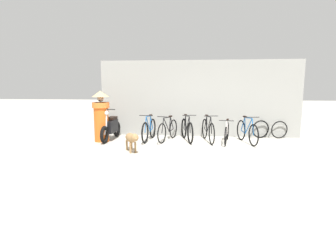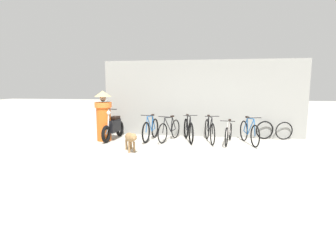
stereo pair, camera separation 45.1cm
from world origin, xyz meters
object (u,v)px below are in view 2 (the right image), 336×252
(motorcycle, at_px, (113,127))
(spare_tire_right, at_px, (265,130))
(bicycle_3, at_px, (210,131))
(person_in_robes, at_px, (104,115))
(bicycle_0, at_px, (151,130))
(bicycle_5, at_px, (249,133))
(spare_tire_left, at_px, (284,131))
(bicycle_1, at_px, (169,130))
(stray_dog, at_px, (130,138))
(bicycle_4, at_px, (229,133))
(bicycle_2, at_px, (188,130))

(motorcycle, relative_size, spare_tire_right, 2.75)
(bicycle_3, xyz_separation_m, person_in_robes, (-3.61, -0.33, 0.51))
(bicycle_0, height_order, bicycle_3, bicycle_3)
(bicycle_3, height_order, bicycle_5, bicycle_3)
(bicycle_0, xyz_separation_m, spare_tire_left, (4.61, 0.83, -0.06))
(bicycle_1, bearing_deg, bicycle_3, 106.43)
(bicycle_1, relative_size, stray_dog, 1.64)
(bicycle_4, bearing_deg, spare_tire_right, 135.00)
(bicycle_3, bearing_deg, spare_tire_left, 96.48)
(motorcycle, bearing_deg, bicycle_5, 91.95)
(bicycle_2, distance_m, person_in_robes, 2.96)
(bicycle_0, bearing_deg, stray_dog, -1.37)
(bicycle_1, distance_m, bicycle_2, 0.65)
(bicycle_1, bearing_deg, bicycle_0, -68.04)
(bicycle_0, relative_size, bicycle_4, 1.01)
(stray_dog, bearing_deg, motorcycle, -174.47)
(spare_tire_left, distance_m, spare_tire_right, 0.66)
(bicycle_1, height_order, spare_tire_left, bicycle_1)
(bicycle_3, height_order, spare_tire_left, bicycle_3)
(bicycle_5, distance_m, person_in_robes, 4.91)
(bicycle_5, xyz_separation_m, stray_dog, (-3.51, -1.58, 0.02))
(bicycle_5, bearing_deg, person_in_robes, -100.08)
(spare_tire_right, bearing_deg, motorcycle, -170.82)
(bicycle_1, bearing_deg, bicycle_5, 103.95)
(bicycle_4, distance_m, spare_tire_right, 1.59)
(stray_dog, xyz_separation_m, spare_tire_left, (4.83, 2.49, -0.08))
(motorcycle, height_order, stray_dog, motorcycle)
(spare_tire_right, bearing_deg, bicycle_1, -166.89)
(spare_tire_left, bearing_deg, person_in_robes, -169.80)
(bicycle_3, distance_m, stray_dog, 2.81)
(bicycle_5, height_order, spare_tire_left, bicycle_5)
(bicycle_1, height_order, bicycle_4, bicycle_1)
(bicycle_4, height_order, person_in_robes, person_in_robes)
(spare_tire_right, bearing_deg, stray_dog, -149.26)
(stray_dog, bearing_deg, spare_tire_right, 91.55)
(bicycle_2, xyz_separation_m, bicycle_4, (1.33, -0.13, -0.05))
(bicycle_4, bearing_deg, spare_tire_left, 125.21)
(stray_dog, bearing_deg, bicycle_5, 85.00)
(motorcycle, relative_size, stray_dog, 1.79)
(bicycle_3, distance_m, motorcycle, 3.37)
(bicycle_4, height_order, spare_tire_left, bicycle_4)
(bicycle_5, xyz_separation_m, person_in_robes, (-4.88, -0.21, 0.52))
(bicycle_5, bearing_deg, bicycle_3, -108.11)
(bicycle_4, relative_size, spare_tire_left, 2.59)
(bicycle_3, xyz_separation_m, bicycle_4, (0.62, -0.12, -0.05))
(bicycle_0, xyz_separation_m, bicycle_5, (3.29, -0.08, 0.00))
(spare_tire_left, bearing_deg, bicycle_3, -163.19)
(bicycle_0, distance_m, bicycle_2, 1.31)
(bicycle_5, relative_size, spare_tire_left, 2.62)
(motorcycle, bearing_deg, bicycle_4, 91.97)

